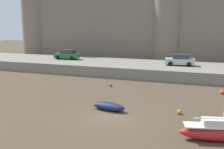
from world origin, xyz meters
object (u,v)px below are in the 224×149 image
object	(u,v)px
rowboat_midflat_centre	(109,106)
mooring_buoy_mid_mud	(110,85)
sailboat_foreground_left	(219,132)
car_quay_east	(67,55)
mooring_buoy_off_centre	(179,112)
car_quay_centre_east	(180,60)
mooring_buoy_near_channel	(222,92)

from	to	relation	value
rowboat_midflat_centre	mooring_buoy_mid_mud	bearing A→B (deg)	109.01
sailboat_foreground_left	car_quay_east	bearing A→B (deg)	136.76
car_quay_east	mooring_buoy_off_centre	bearing A→B (deg)	-40.70
car_quay_east	car_quay_centre_east	distance (m)	18.76
mooring_buoy_off_centre	mooring_buoy_near_channel	world-z (taller)	mooring_buoy_near_channel
mooring_buoy_off_centre	car_quay_centre_east	size ratio (longest dim) A/B	0.10
mooring_buoy_near_channel	car_quay_east	xyz separation A→B (m)	(-24.09, 9.48, 2.07)
rowboat_midflat_centre	car_quay_centre_east	world-z (taller)	car_quay_centre_east
rowboat_midflat_centre	sailboat_foreground_left	bearing A→B (deg)	-20.37
rowboat_midflat_centre	car_quay_centre_east	distance (m)	18.64
car_quay_east	sailboat_foreground_left	bearing A→B (deg)	-43.24
mooring_buoy_near_channel	car_quay_centre_east	distance (m)	10.61
rowboat_midflat_centre	car_quay_centre_east	xyz separation A→B (m)	(4.31, 18.03, 1.92)
mooring_buoy_off_centre	car_quay_east	bearing A→B (deg)	139.30
mooring_buoy_mid_mud	mooring_buoy_near_channel	bearing A→B (deg)	3.55
rowboat_midflat_centre	car_quay_centre_east	size ratio (longest dim) A/B	0.76
mooring_buoy_near_channel	car_quay_centre_east	bearing A→B (deg)	120.84
mooring_buoy_near_channel	car_quay_east	bearing A→B (deg)	158.52
rowboat_midflat_centre	sailboat_foreground_left	distance (m)	9.37
mooring_buoy_off_centre	car_quay_centre_east	xyz separation A→B (m)	(-1.62, 16.99, 2.10)
mooring_buoy_near_channel	car_quay_east	world-z (taller)	car_quay_east
sailboat_foreground_left	mooring_buoy_near_channel	xyz separation A→B (m)	(0.86, 12.36, -0.38)
rowboat_midflat_centre	sailboat_foreground_left	size ratio (longest dim) A/B	0.54
sailboat_foreground_left	mooring_buoy_off_centre	xyz separation A→B (m)	(-2.85, 4.31, -0.41)
mooring_buoy_mid_mud	car_quay_centre_east	xyz separation A→B (m)	(7.18, 9.71, 2.11)
mooring_buoy_mid_mud	mooring_buoy_off_centre	distance (m)	11.42
rowboat_midflat_centre	car_quay_east	world-z (taller)	car_quay_east
sailboat_foreground_left	mooring_buoy_near_channel	world-z (taller)	sailboat_foreground_left
mooring_buoy_mid_mud	car_quay_east	bearing A→B (deg)	138.46
mooring_buoy_mid_mud	car_quay_centre_east	distance (m)	12.26
sailboat_foreground_left	mooring_buoy_mid_mud	world-z (taller)	sailboat_foreground_left
rowboat_midflat_centre	car_quay_east	size ratio (longest dim) A/B	0.76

